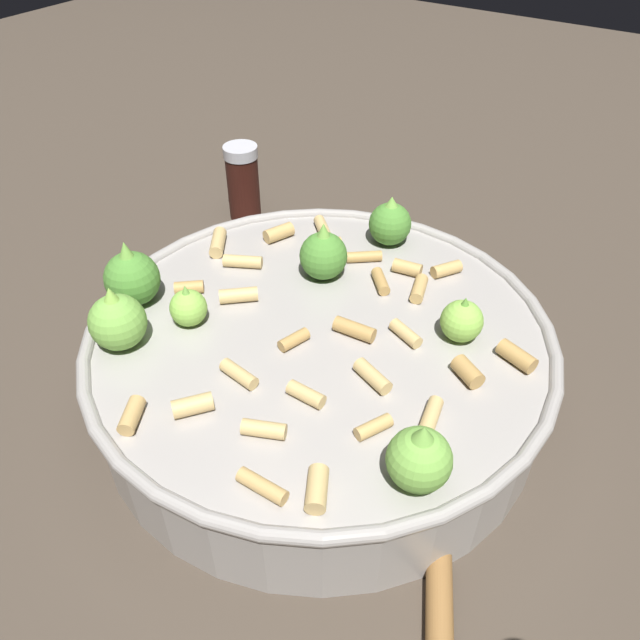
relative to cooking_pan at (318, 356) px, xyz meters
The scene contains 4 objects.
ground_plane 0.04m from the cooking_pan, 167.15° to the right, with size 2.40×2.40×0.00m, color #42382D.
cooking_pan is the anchor object (origin of this frame).
pepper_shaker 0.29m from the cooking_pan, 39.90° to the right, with size 0.04×0.04×0.08m.
wooden_spoon 0.19m from the cooking_pan, 146.46° to the left, with size 0.13×0.23×0.02m.
Camera 1 is at (-0.19, 0.29, 0.37)m, focal length 34.81 mm.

